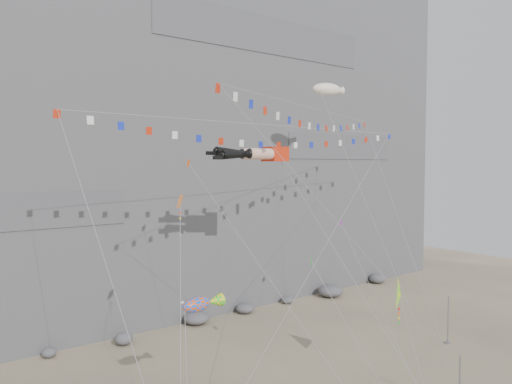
# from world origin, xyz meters

# --- Properties ---
(ground) EXTENTS (120.00, 120.00, 0.00)m
(ground) POSITION_xyz_m (0.00, 0.00, 0.00)
(ground) COLOR #9D8A6C
(ground) RESTS_ON ground
(cliff) EXTENTS (80.00, 28.00, 50.00)m
(cliff) POSITION_xyz_m (0.00, 32.00, 25.00)
(cliff) COLOR slate
(cliff) RESTS_ON ground
(talus_boulders) EXTENTS (60.00, 3.00, 1.20)m
(talus_boulders) POSITION_xyz_m (0.00, 17.00, 0.60)
(talus_boulders) COLOR #5E5E63
(talus_boulders) RESTS_ON ground
(anchor_pole_right) EXTENTS (0.12, 0.12, 4.27)m
(anchor_pole_right) POSITION_xyz_m (14.75, -1.26, 2.13)
(anchor_pole_right) COLOR gray
(anchor_pole_right) RESTS_ON ground
(legs_kite) EXTENTS (7.35, 15.88, 21.92)m
(legs_kite) POSITION_xyz_m (-0.46, 6.80, 16.64)
(legs_kite) COLOR red
(legs_kite) RESTS_ON ground
(flag_banner_upper) EXTENTS (35.54, 14.04, 27.80)m
(flag_banner_upper) POSITION_xyz_m (1.68, 7.63, 19.11)
(flag_banner_upper) COLOR red
(flag_banner_upper) RESTS_ON ground
(flag_banner_lower) EXTENTS (26.38, 11.59, 23.45)m
(flag_banner_lower) POSITION_xyz_m (3.68, 4.37, 20.33)
(flag_banner_lower) COLOR red
(flag_banner_lower) RESTS_ON ground
(harlequin_kite) EXTENTS (4.77, 7.64, 15.47)m
(harlequin_kite) POSITION_xyz_m (-9.74, 2.63, 13.39)
(harlequin_kite) COLOR #FB1B36
(harlequin_kite) RESTS_ON ground
(fish_windsock) EXTENTS (4.31, 4.19, 8.62)m
(fish_windsock) POSITION_xyz_m (-10.14, 0.03, 7.51)
(fish_windsock) COLOR #E14B0B
(fish_windsock) RESTS_ON ground
(delta_kite) EXTENTS (3.84, 5.36, 8.71)m
(delta_kite) POSITION_xyz_m (4.13, -3.82, 6.56)
(delta_kite) COLOR yellow
(delta_kite) RESTS_ON ground
(blimp_windsock) EXTENTS (4.25, 12.37, 25.77)m
(blimp_windsock) POSITION_xyz_m (11.10, 10.16, 23.25)
(blimp_windsock) COLOR #FBEACF
(blimp_windsock) RESTS_ON ground
(small_kite_a) EXTENTS (4.46, 15.78, 22.21)m
(small_kite_a) POSITION_xyz_m (-5.90, 7.77, 15.60)
(small_kite_a) COLOR #F35314
(small_kite_a) RESTS_ON ground
(small_kite_b) EXTENTS (5.62, 12.69, 16.84)m
(small_kite_b) POSITION_xyz_m (8.08, 5.17, 10.31)
(small_kite_b) COLOR purple
(small_kite_b) RESTS_ON ground
(small_kite_c) EXTENTS (1.65, 7.55, 11.24)m
(small_kite_c) POSITION_xyz_m (-0.46, 0.26, 8.78)
(small_kite_c) COLOR green
(small_kite_c) RESTS_ON ground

